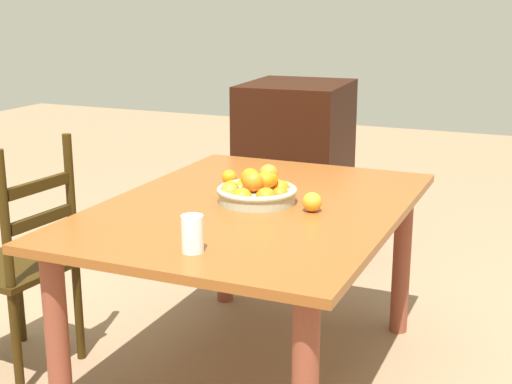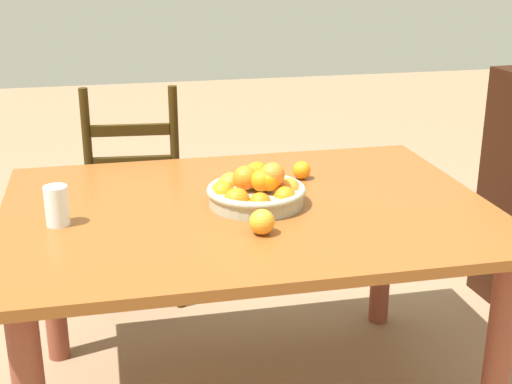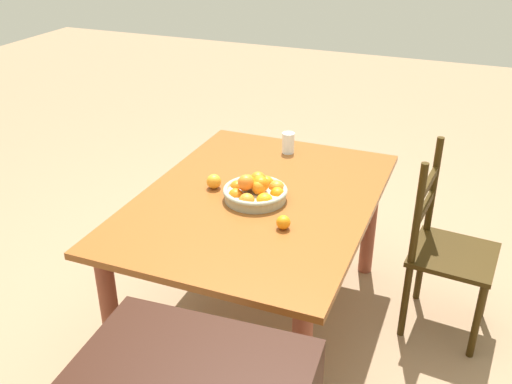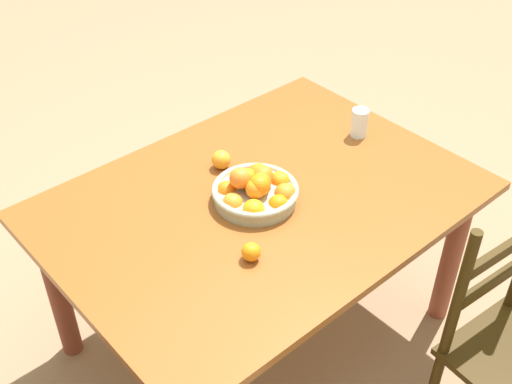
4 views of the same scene
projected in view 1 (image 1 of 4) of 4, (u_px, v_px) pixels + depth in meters
The scene contains 8 objects.
ground_plane at pixel (254, 376), 2.94m from camera, with size 12.00×12.00×0.00m, color #8F7052.
dining_table at pixel (254, 231), 2.78m from camera, with size 1.50×1.09×0.73m.
chair_near_window at pixel (21, 267), 2.89m from camera, with size 0.43×0.43×0.97m.
cabinet at pixel (296, 168), 4.31m from camera, with size 0.67×0.57×1.01m, color black.
fruit_bowl at pixel (256, 190), 2.77m from camera, with size 0.31×0.31×0.14m.
orange_loose_0 at pixel (312, 202), 2.65m from camera, with size 0.07×0.07×0.07m, color orange.
orange_loose_1 at pixel (229, 177), 3.04m from camera, with size 0.06×0.06×0.06m, color orange.
drinking_glass at pixel (192, 234), 2.22m from camera, with size 0.07×0.07×0.12m, color silver.
Camera 1 is at (-2.43, -1.06, 1.48)m, focal length 50.88 mm.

